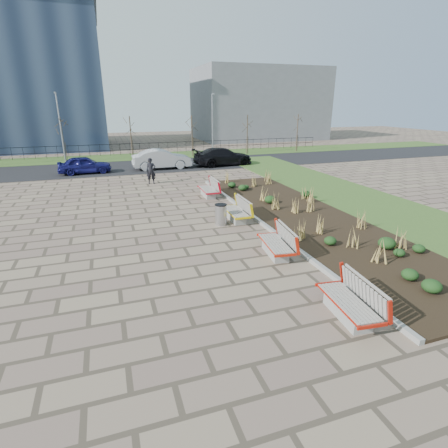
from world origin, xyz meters
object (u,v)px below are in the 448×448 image
object	(u,v)px
car_blue	(85,165)
lamp_east	(212,126)
bench_a	(348,300)
car_black	(223,156)
bench_c	(235,210)
car_silver	(162,159)
bench_d	(208,188)
lamp_west	(61,129)
pedestrian	(151,171)
litter_bin	(221,215)
bench_b	(275,242)

from	to	relation	value
car_blue	lamp_east	xyz separation A→B (m)	(12.10, 5.79, 2.35)
bench_a	car_black	size ratio (longest dim) A/B	0.40
bench_c	car_silver	xyz separation A→B (m)	(-1.10, 14.57, 0.31)
bench_d	lamp_west	xyz separation A→B (m)	(-9.00, 15.58, 2.54)
car_black	bench_d	bearing A→B (deg)	150.77
bench_a	lamp_west	bearing A→B (deg)	113.28
bench_c	pedestrian	world-z (taller)	pedestrian
bench_d	lamp_west	bearing A→B (deg)	121.29
litter_bin	lamp_west	bearing A→B (deg)	111.61
bench_c	lamp_west	size ratio (longest dim) A/B	0.35
pedestrian	car_blue	size ratio (longest dim) A/B	0.45
bench_b	litter_bin	distance (m)	3.86
bench_a	car_blue	size ratio (longest dim) A/B	0.54
bench_d	car_blue	bearing A→B (deg)	127.24
car_blue	car_silver	bearing A→B (deg)	-92.26
bench_d	car_blue	world-z (taller)	car_blue
bench_b	bench_c	bearing A→B (deg)	97.27
bench_a	bench_b	size ratio (longest dim) A/B	1.00
bench_a	car_silver	world-z (taller)	car_silver
car_black	pedestrian	bearing A→B (deg)	121.94
bench_a	bench_c	size ratio (longest dim) A/B	1.00
bench_d	bench_a	bearing A→B (deg)	-88.73
litter_bin	pedestrian	xyz separation A→B (m)	(-1.85, 9.54, 0.40)
pedestrian	car_silver	size ratio (longest dim) A/B	0.36
bench_d	car_silver	size ratio (longest dim) A/B	0.44
pedestrian	car_blue	world-z (taller)	pedestrian
lamp_west	lamp_east	bearing A→B (deg)	0.00
lamp_west	pedestrian	bearing A→B (deg)	-60.30
car_silver	lamp_east	size ratio (longest dim) A/B	0.80
litter_bin	lamp_west	distance (m)	22.30
lamp_east	car_blue	bearing A→B (deg)	-154.45
litter_bin	pedestrian	bearing A→B (deg)	100.99
bench_c	car_black	bearing A→B (deg)	74.44
pedestrian	car_black	world-z (taller)	pedestrian
bench_b	lamp_west	distance (m)	26.09
bench_a	lamp_west	size ratio (longest dim) A/B	0.35
bench_b	car_silver	bearing A→B (deg)	100.62
bench_a	litter_bin	xyz separation A→B (m)	(-0.84, 7.89, -0.03)
bench_d	pedestrian	size ratio (longest dim) A/B	1.20
bench_a	bench_c	distance (m)	8.28
lamp_east	lamp_west	bearing A→B (deg)	180.00
litter_bin	pedestrian	world-z (taller)	pedestrian
car_silver	lamp_west	world-z (taller)	lamp_west
bench_d	bench_c	bearing A→B (deg)	-88.73
pedestrian	lamp_west	bearing A→B (deg)	125.93
bench_a	bench_b	distance (m)	4.13
bench_a	car_blue	distance (m)	23.79
bench_a	bench_d	xyz separation A→B (m)	(0.00, 12.91, 0.00)
litter_bin	lamp_west	size ratio (longest dim) A/B	0.16
bench_a	bench_b	world-z (taller)	same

